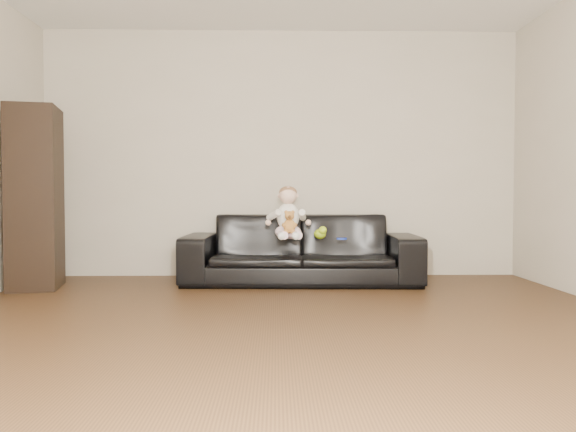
{
  "coord_description": "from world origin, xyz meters",
  "views": [
    {
      "loc": [
        -0.06,
        -3.24,
        0.85
      ],
      "look_at": [
        0.06,
        2.14,
        0.66
      ],
      "focal_mm": 35.0,
      "sensor_mm": 36.0,
      "label": 1
    }
  ],
  "objects_px": {
    "sofa": "(301,249)",
    "toy_rattle": "(322,235)",
    "cabinet": "(35,198)",
    "teddy_bear": "(289,222)",
    "toy_green": "(320,234)",
    "toy_blue_disc": "(342,239)",
    "baby": "(288,216)"
  },
  "relations": [
    {
      "from": "toy_green",
      "to": "teddy_bear",
      "type": "bearing_deg",
      "value": -153.61
    },
    {
      "from": "sofa",
      "to": "toy_green",
      "type": "height_order",
      "value": "sofa"
    },
    {
      "from": "toy_green",
      "to": "toy_blue_disc",
      "type": "bearing_deg",
      "value": -15.46
    },
    {
      "from": "baby",
      "to": "toy_rattle",
      "type": "height_order",
      "value": "baby"
    },
    {
      "from": "teddy_bear",
      "to": "sofa",
      "type": "bearing_deg",
      "value": 52.63
    },
    {
      "from": "toy_blue_disc",
      "to": "toy_green",
      "type": "bearing_deg",
      "value": 164.54
    },
    {
      "from": "sofa",
      "to": "toy_blue_disc",
      "type": "distance_m",
      "value": 0.44
    },
    {
      "from": "sofa",
      "to": "toy_rattle",
      "type": "distance_m",
      "value": 0.26
    },
    {
      "from": "cabinet",
      "to": "toy_rattle",
      "type": "height_order",
      "value": "cabinet"
    },
    {
      "from": "teddy_bear",
      "to": "baby",
      "type": "bearing_deg",
      "value": 79.64
    },
    {
      "from": "baby",
      "to": "sofa",
      "type": "bearing_deg",
      "value": 28.98
    },
    {
      "from": "sofa",
      "to": "teddy_bear",
      "type": "height_order",
      "value": "teddy_bear"
    },
    {
      "from": "teddy_bear",
      "to": "toy_rattle",
      "type": "height_order",
      "value": "teddy_bear"
    },
    {
      "from": "sofa",
      "to": "baby",
      "type": "relative_size",
      "value": 4.5
    },
    {
      "from": "sofa",
      "to": "baby",
      "type": "distance_m",
      "value": 0.37
    },
    {
      "from": "toy_green",
      "to": "toy_blue_disc",
      "type": "height_order",
      "value": "toy_green"
    },
    {
      "from": "sofa",
      "to": "teddy_bear",
      "type": "xyz_separation_m",
      "value": [
        -0.12,
        -0.28,
        0.27
      ]
    },
    {
      "from": "cabinet",
      "to": "baby",
      "type": "bearing_deg",
      "value": -7.68
    },
    {
      "from": "cabinet",
      "to": "baby",
      "type": "height_order",
      "value": "cabinet"
    },
    {
      "from": "teddy_bear",
      "to": "toy_green",
      "type": "height_order",
      "value": "teddy_bear"
    },
    {
      "from": "teddy_bear",
      "to": "toy_blue_disc",
      "type": "bearing_deg",
      "value": -3.7
    },
    {
      "from": "cabinet",
      "to": "toy_rattle",
      "type": "relative_size",
      "value": 21.49
    },
    {
      "from": "cabinet",
      "to": "baby",
      "type": "distance_m",
      "value": 2.34
    },
    {
      "from": "sofa",
      "to": "toy_green",
      "type": "bearing_deg",
      "value": -34.16
    },
    {
      "from": "cabinet",
      "to": "teddy_bear",
      "type": "bearing_deg",
      "value": -11.46
    },
    {
      "from": "toy_rattle",
      "to": "toy_green",
      "type": "bearing_deg",
      "value": -127.26
    },
    {
      "from": "toy_green",
      "to": "toy_rattle",
      "type": "height_order",
      "value": "toy_green"
    },
    {
      "from": "cabinet",
      "to": "teddy_bear",
      "type": "distance_m",
      "value": 2.35
    },
    {
      "from": "sofa",
      "to": "toy_rattle",
      "type": "height_order",
      "value": "sofa"
    },
    {
      "from": "cabinet",
      "to": "toy_rattle",
      "type": "xyz_separation_m",
      "value": [
        2.65,
        0.18,
        -0.36
      ]
    },
    {
      "from": "baby",
      "to": "toy_rattle",
      "type": "bearing_deg",
      "value": -11.84
    },
    {
      "from": "baby",
      "to": "toy_green",
      "type": "xyz_separation_m",
      "value": [
        0.31,
        -0.01,
        -0.18
      ]
    }
  ]
}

